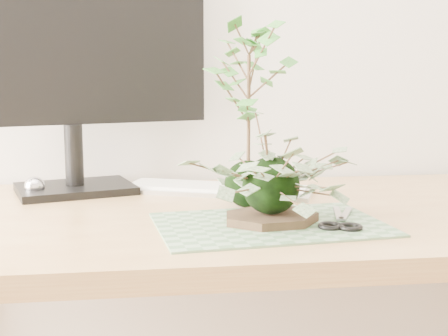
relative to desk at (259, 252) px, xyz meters
The scene contains 9 objects.
desk is the anchor object (origin of this frame).
cutting_mat 0.16m from the desk, 92.09° to the right, with size 0.40×0.27×0.00m, color #497249.
stone_dish 0.15m from the desk, 91.11° to the right, with size 0.18×0.18×0.01m, color black.
ivy_kokedama 0.24m from the desk, 91.11° to the right, with size 0.37×0.37×0.21m.
maple_kokedama 0.37m from the desk, 129.98° to the left, with size 0.27×0.27×0.40m.
keyboard 0.22m from the desk, 109.18° to the left, with size 0.45×0.28×0.02m.
monitor 0.61m from the desk, 147.98° to the left, with size 0.61×0.25×0.56m.
foil_ball 0.52m from the desk, 157.49° to the left, with size 0.04×0.04×0.04m, color silver.
scissors 0.23m from the desk, 52.65° to the right, with size 0.09×0.18×0.01m.
Camera 1 is at (-0.15, 0.04, 1.02)m, focal length 50.00 mm.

